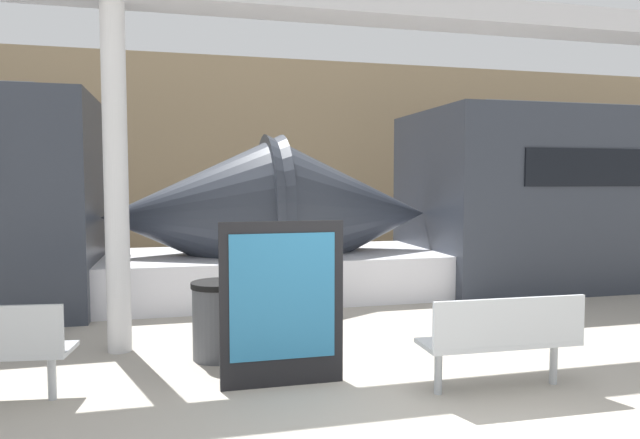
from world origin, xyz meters
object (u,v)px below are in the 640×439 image
(support_column_near, at_px, (116,180))
(trash_bin, at_px, (219,320))
(bench_near, at_px, (503,336))
(poster_board, at_px, (282,303))

(support_column_near, bearing_deg, trash_bin, -26.17)
(trash_bin, bearing_deg, support_column_near, 153.83)
(bench_near, relative_size, poster_board, 0.95)
(support_column_near, bearing_deg, poster_board, -43.57)
(bench_near, xyz_separation_m, support_column_near, (-3.43, 2.11, 1.38))
(poster_board, xyz_separation_m, support_column_near, (-1.56, 1.48, 1.12))
(bench_near, height_order, poster_board, poster_board)
(trash_bin, height_order, poster_board, poster_board)
(bench_near, relative_size, trash_bin, 1.77)
(bench_near, height_order, support_column_near, support_column_near)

